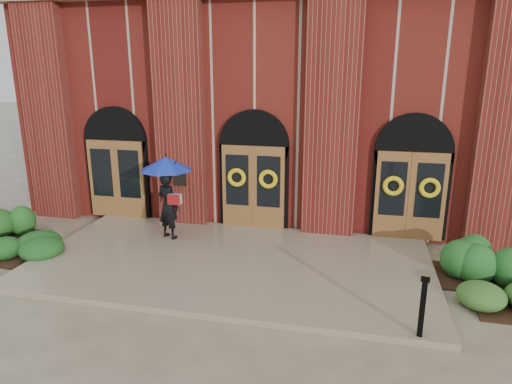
# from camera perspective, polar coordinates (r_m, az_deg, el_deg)

# --- Properties ---
(ground) EXTENTS (90.00, 90.00, 0.00)m
(ground) POSITION_cam_1_polar(r_m,az_deg,el_deg) (11.69, -3.38, -9.40)
(ground) COLOR gray
(ground) RESTS_ON ground
(landing) EXTENTS (10.00, 5.30, 0.15)m
(landing) POSITION_cam_1_polar(r_m,az_deg,el_deg) (11.79, -3.19, -8.77)
(landing) COLOR gray
(landing) RESTS_ON ground
(church_building) EXTENTS (16.20, 12.53, 7.00)m
(church_building) POSITION_cam_1_polar(r_m,az_deg,el_deg) (19.24, 3.80, 11.28)
(church_building) COLOR maroon
(church_building) RESTS_ON ground
(man_with_umbrella) EXTENTS (1.93, 1.93, 2.36)m
(man_with_umbrella) POSITION_cam_1_polar(r_m,az_deg,el_deg) (12.93, -11.08, 1.27)
(man_with_umbrella) COLOR black
(man_with_umbrella) RESTS_ON landing
(metal_post) EXTENTS (0.18, 0.18, 1.15)m
(metal_post) POSITION_cam_1_polar(r_m,az_deg,el_deg) (8.96, 20.10, -13.24)
(metal_post) COLOR black
(metal_post) RESTS_ON landing
(hedge_wall_right) EXTENTS (3.41, 1.36, 0.87)m
(hedge_wall_right) POSITION_cam_1_polar(r_m,az_deg,el_deg) (11.97, 22.54, -7.74)
(hedge_wall_right) COLOR #1F5920
(hedge_wall_right) RESTS_ON ground
(hedge_front_left) EXTENTS (1.54, 1.32, 0.54)m
(hedge_front_left) POSITION_cam_1_polar(r_m,az_deg,el_deg) (13.56, -26.67, -6.26)
(hedge_front_left) COLOR #1A4D1A
(hedge_front_left) RESTS_ON ground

